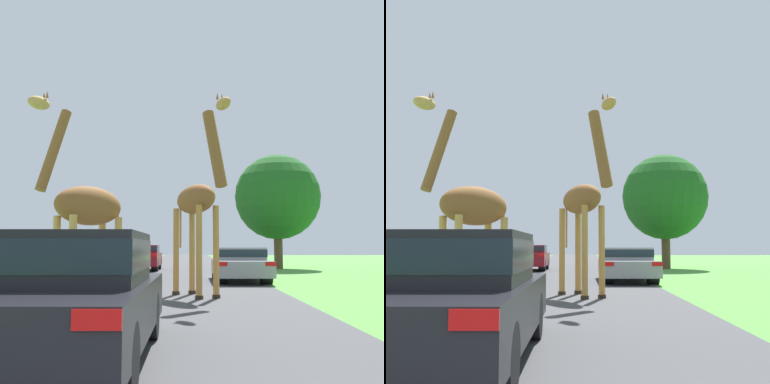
# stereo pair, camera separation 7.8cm
# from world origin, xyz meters

# --- Properties ---
(road) EXTENTS (6.99, 120.00, 0.00)m
(road) POSITION_xyz_m (0.00, 30.00, 0.00)
(road) COLOR #424244
(road) RESTS_ON ground
(giraffe_near_road) EXTENTS (1.59, 2.52, 5.04)m
(giraffe_near_road) POSITION_xyz_m (1.09, 12.16, 2.48)
(giraffe_near_road) COLOR #B77F3D
(giraffe_near_road) RESTS_ON ground
(giraffe_companion) EXTENTS (2.15, 2.39, 4.84)m
(giraffe_companion) POSITION_xyz_m (-1.68, 11.39, 2.19)
(giraffe_companion) COLOR tan
(giraffe_companion) RESTS_ON ground
(car_lead_maroon) EXTENTS (1.89, 4.38, 1.43)m
(car_lead_maroon) POSITION_xyz_m (-0.50, 5.20, 0.76)
(car_lead_maroon) COLOR black
(car_lead_maroon) RESTS_ON ground
(car_queue_right) EXTENTS (1.96, 4.54, 1.26)m
(car_queue_right) POSITION_xyz_m (2.70, 17.90, 0.68)
(car_queue_right) COLOR gray
(car_queue_right) RESTS_ON ground
(car_queue_left) EXTENTS (1.78, 4.60, 1.47)m
(car_queue_left) POSITION_xyz_m (-2.56, 18.16, 0.79)
(car_queue_left) COLOR silver
(car_queue_left) RESTS_ON ground
(car_far_ahead) EXTENTS (1.78, 4.23, 1.39)m
(car_far_ahead) POSITION_xyz_m (-1.77, 26.65, 0.75)
(car_far_ahead) COLOR maroon
(car_far_ahead) RESTS_ON ground
(tree_right_cluster) EXTENTS (5.12, 5.12, 6.86)m
(tree_right_cluster) POSITION_xyz_m (6.07, 28.57, 4.28)
(tree_right_cluster) COLOR brown
(tree_right_cluster) RESTS_ON ground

